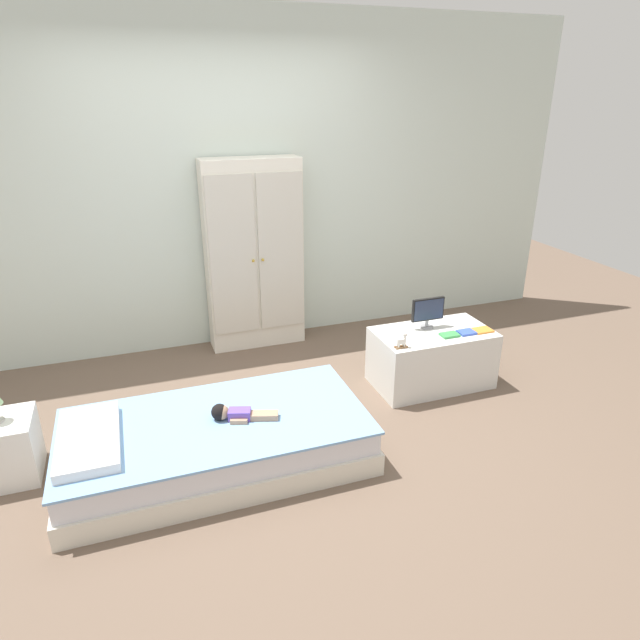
{
  "coord_description": "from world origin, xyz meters",
  "views": [
    {
      "loc": [
        -0.75,
        -3.03,
        2.08
      ],
      "look_at": [
        0.45,
        0.35,
        0.59
      ],
      "focal_mm": 31.16,
      "sensor_mm": 36.0,
      "label": 1
    }
  ],
  "objects_px": {
    "nightstand": "(5,449)",
    "book_green": "(450,335)",
    "book_blue": "(466,332)",
    "wardrobe": "(254,256)",
    "rocking_horse_toy": "(402,341)",
    "book_orange": "(482,330)",
    "tv_monitor": "(428,311)",
    "tv_stand": "(431,358)",
    "bed": "(217,442)",
    "doll": "(232,413)"
  },
  "relations": [
    {
      "from": "bed",
      "to": "nightstand",
      "type": "bearing_deg",
      "value": 166.86
    },
    {
      "from": "tv_monitor",
      "to": "book_blue",
      "type": "distance_m",
      "value": 0.32
    },
    {
      "from": "nightstand",
      "to": "book_orange",
      "type": "bearing_deg",
      "value": 0.99
    },
    {
      "from": "wardrobe",
      "to": "rocking_horse_toy",
      "type": "bearing_deg",
      "value": -62.0
    },
    {
      "from": "tv_monitor",
      "to": "nightstand",
      "type": "bearing_deg",
      "value": -174.99
    },
    {
      "from": "wardrobe",
      "to": "tv_stand",
      "type": "distance_m",
      "value": 1.69
    },
    {
      "from": "wardrobe",
      "to": "tv_stand",
      "type": "relative_size",
      "value": 1.84
    },
    {
      "from": "bed",
      "to": "nightstand",
      "type": "height_order",
      "value": "nightstand"
    },
    {
      "from": "tv_monitor",
      "to": "book_green",
      "type": "xyz_separation_m",
      "value": [
        0.08,
        -0.19,
        -0.13
      ]
    },
    {
      "from": "rocking_horse_toy",
      "to": "bed",
      "type": "bearing_deg",
      "value": -168.79
    },
    {
      "from": "wardrobe",
      "to": "doll",
      "type": "bearing_deg",
      "value": -108.25
    },
    {
      "from": "wardrobe",
      "to": "book_blue",
      "type": "relative_size",
      "value": 12.9
    },
    {
      "from": "book_green",
      "to": "book_blue",
      "type": "distance_m",
      "value": 0.14
    },
    {
      "from": "tv_stand",
      "to": "nightstand",
      "type": "bearing_deg",
      "value": -176.68
    },
    {
      "from": "book_blue",
      "to": "book_green",
      "type": "bearing_deg",
      "value": 180.0
    },
    {
      "from": "book_blue",
      "to": "nightstand",
      "type": "bearing_deg",
      "value": -178.96
    },
    {
      "from": "tv_stand",
      "to": "book_blue",
      "type": "distance_m",
      "value": 0.32
    },
    {
      "from": "rocking_horse_toy",
      "to": "wardrobe",
      "type": "bearing_deg",
      "value": 118.0
    },
    {
      "from": "nightstand",
      "to": "book_orange",
      "type": "xyz_separation_m",
      "value": [
        3.2,
        0.06,
        0.25
      ]
    },
    {
      "from": "doll",
      "to": "rocking_horse_toy",
      "type": "xyz_separation_m",
      "value": [
        1.25,
        0.28,
        0.15
      ]
    },
    {
      "from": "bed",
      "to": "tv_stand",
      "type": "bearing_deg",
      "value": 14.44
    },
    {
      "from": "book_blue",
      "to": "bed",
      "type": "bearing_deg",
      "value": -170.27
    },
    {
      "from": "doll",
      "to": "book_orange",
      "type": "bearing_deg",
      "value": 10.03
    },
    {
      "from": "nightstand",
      "to": "tv_stand",
      "type": "distance_m",
      "value": 2.87
    },
    {
      "from": "bed",
      "to": "wardrobe",
      "type": "relative_size",
      "value": 1.11
    },
    {
      "from": "bed",
      "to": "tv_monitor",
      "type": "relative_size",
      "value": 6.9
    },
    {
      "from": "rocking_horse_toy",
      "to": "book_green",
      "type": "relative_size",
      "value": 0.86
    },
    {
      "from": "doll",
      "to": "rocking_horse_toy",
      "type": "relative_size",
      "value": 3.44
    },
    {
      "from": "rocking_horse_toy",
      "to": "book_blue",
      "type": "height_order",
      "value": "rocking_horse_toy"
    },
    {
      "from": "tv_monitor",
      "to": "book_blue",
      "type": "height_order",
      "value": "tv_monitor"
    },
    {
      "from": "tv_stand",
      "to": "rocking_horse_toy",
      "type": "height_order",
      "value": "rocking_horse_toy"
    },
    {
      "from": "doll",
      "to": "wardrobe",
      "type": "distance_m",
      "value": 1.77
    },
    {
      "from": "doll",
      "to": "rocking_horse_toy",
      "type": "bearing_deg",
      "value": 12.8
    },
    {
      "from": "doll",
      "to": "nightstand",
      "type": "height_order",
      "value": "doll"
    },
    {
      "from": "wardrobe",
      "to": "tv_stand",
      "type": "xyz_separation_m",
      "value": [
        1.06,
        -1.17,
        -0.58
      ]
    },
    {
      "from": "rocking_horse_toy",
      "to": "book_orange",
      "type": "height_order",
      "value": "rocking_horse_toy"
    },
    {
      "from": "book_orange",
      "to": "book_green",
      "type": "bearing_deg",
      "value": 180.0
    },
    {
      "from": "tv_stand",
      "to": "book_blue",
      "type": "bearing_deg",
      "value": -28.09
    },
    {
      "from": "book_green",
      "to": "book_orange",
      "type": "bearing_deg",
      "value": 0.0
    },
    {
      "from": "nightstand",
      "to": "book_orange",
      "type": "relative_size",
      "value": 2.58
    },
    {
      "from": "bed",
      "to": "tv_stand",
      "type": "relative_size",
      "value": 2.05
    },
    {
      "from": "doll",
      "to": "wardrobe",
      "type": "xyz_separation_m",
      "value": [
        0.54,
        1.63,
        0.47
      ]
    },
    {
      "from": "doll",
      "to": "book_green",
      "type": "xyz_separation_m",
      "value": [
        1.67,
        0.34,
        0.11
      ]
    },
    {
      "from": "tv_stand",
      "to": "book_orange",
      "type": "xyz_separation_m",
      "value": [
        0.34,
        -0.11,
        0.22
      ]
    },
    {
      "from": "doll",
      "to": "tv_stand",
      "type": "relative_size",
      "value": 0.44
    },
    {
      "from": "bed",
      "to": "book_green",
      "type": "bearing_deg",
      "value": 10.5
    },
    {
      "from": "tv_stand",
      "to": "tv_monitor",
      "type": "bearing_deg",
      "value": 97.87
    },
    {
      "from": "doll",
      "to": "tv_monitor",
      "type": "xyz_separation_m",
      "value": [
        1.59,
        0.54,
        0.24
      ]
    },
    {
      "from": "nightstand",
      "to": "book_green",
      "type": "height_order",
      "value": "book_green"
    },
    {
      "from": "wardrobe",
      "to": "book_green",
      "type": "relative_size",
      "value": 12.25
    }
  ]
}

